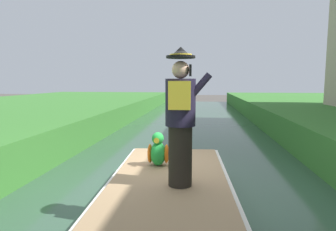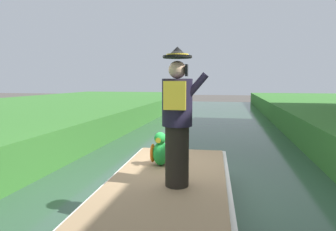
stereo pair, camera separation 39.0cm
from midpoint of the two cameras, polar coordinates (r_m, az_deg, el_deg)
ground_plane at (r=5.39m, az=4.21°, el=-16.37°), size 80.00×80.00×0.00m
canal_water at (r=5.37m, az=4.21°, el=-15.88°), size 5.92×48.00×0.10m
boat at (r=4.35m, az=2.50°, el=-16.48°), size 1.99×4.28×0.61m
person_pirate at (r=3.83m, az=4.78°, el=-0.49°), size 0.61×0.42×1.85m
parrot_plush at (r=4.88m, az=0.85°, el=-7.01°), size 0.36×0.34×0.57m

